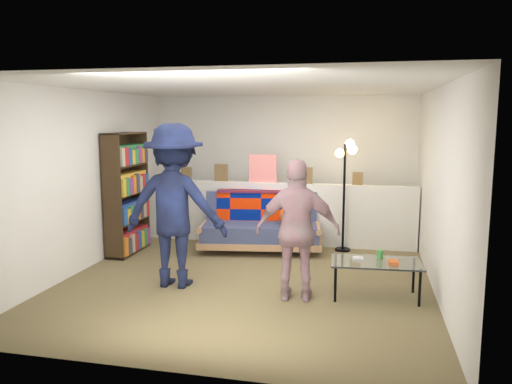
% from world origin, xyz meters
% --- Properties ---
extents(ground, '(5.00, 5.00, 0.00)m').
position_xyz_m(ground, '(0.00, 0.00, 0.00)').
color(ground, brown).
rests_on(ground, ground).
extents(room_shell, '(4.60, 5.05, 2.45)m').
position_xyz_m(room_shell, '(0.00, 0.47, 1.67)').
color(room_shell, silver).
rests_on(room_shell, ground).
extents(half_wall_ledge, '(4.45, 0.15, 1.00)m').
position_xyz_m(half_wall_ledge, '(0.00, 1.80, 0.50)').
color(half_wall_ledge, silver).
rests_on(half_wall_ledge, ground).
extents(ledge_decor, '(2.97, 0.02, 0.45)m').
position_xyz_m(ledge_decor, '(-0.23, 1.78, 1.18)').
color(ledge_decor, brown).
rests_on(ledge_decor, half_wall_ledge).
extents(futon_sofa, '(1.95, 1.14, 0.79)m').
position_xyz_m(futon_sofa, '(-0.13, 1.36, 0.37)').
color(futon_sofa, '#AB7C53').
rests_on(futon_sofa, ground).
extents(bookshelf, '(0.30, 0.91, 1.81)m').
position_xyz_m(bookshelf, '(-2.08, 0.77, 0.85)').
color(bookshelf, black).
rests_on(bookshelf, ground).
extents(coffee_table, '(1.04, 0.62, 0.52)m').
position_xyz_m(coffee_table, '(1.58, -0.39, 0.39)').
color(coffee_table, black).
rests_on(coffee_table, ground).
extents(floor_lamp, '(0.33, 0.32, 1.71)m').
position_xyz_m(floor_lamp, '(1.13, 1.61, 1.21)').
color(floor_lamp, black).
rests_on(floor_lamp, ground).
extents(person_left, '(1.28, 0.74, 1.97)m').
position_xyz_m(person_left, '(-0.80, -0.48, 0.98)').
color(person_left, black).
rests_on(person_left, ground).
extents(person_right, '(0.96, 0.47, 1.59)m').
position_xyz_m(person_right, '(0.71, -0.65, 0.79)').
color(person_right, pink).
rests_on(person_right, ground).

